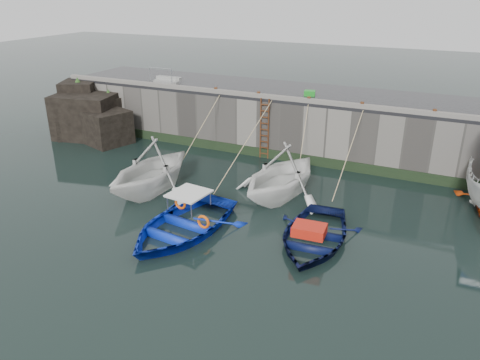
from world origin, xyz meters
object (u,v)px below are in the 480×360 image
at_px(bollard_c, 309,99).
at_px(bollard_e, 434,112).
at_px(boat_near_blue, 182,231).
at_px(fish_crate, 310,93).
at_px(boat_near_white, 152,190).
at_px(boat_near_blacktrim, 280,196).
at_px(bollard_a, 216,90).
at_px(bollard_b, 259,94).
at_px(boat_near_navy, 313,241).
at_px(ladder, 264,129).
at_px(bollard_d, 362,105).

bearing_deg(bollard_c, bollard_e, 0.00).
bearing_deg(boat_near_blue, fish_crate, 88.40).
distance_m(boat_near_white, boat_near_blacktrim, 5.74).
bearing_deg(boat_near_blacktrim, bollard_e, 50.51).
bearing_deg(bollard_a, fish_crate, 16.49).
xyz_separation_m(bollard_b, bollard_c, (2.70, 0.00, 0.00)).
bearing_deg(boat_near_navy, boat_near_white, 166.92).
xyz_separation_m(boat_near_white, boat_near_blacktrim, (5.41, 1.91, 0.00)).
relative_size(ladder, fish_crate, 5.73).
bearing_deg(boat_near_blue, boat_near_navy, 23.58).
xyz_separation_m(ladder, boat_near_navy, (4.95, -7.28, -1.59)).
bearing_deg(bollard_c, boat_near_blacktrim, -86.08).
height_order(fish_crate, bollard_a, bollard_a).
bearing_deg(fish_crate, boat_near_navy, -84.25).
xyz_separation_m(bollard_b, bollard_d, (5.30, 0.00, 0.00)).
xyz_separation_m(fish_crate, bollard_c, (0.41, -1.42, 0.01)).
bearing_deg(boat_near_navy, bollard_d, 86.85).
bearing_deg(ladder, boat_near_blacktrim, -58.88).
relative_size(boat_near_blue, bollard_c, 18.90).
relative_size(boat_near_blue, boat_near_navy, 1.12).
xyz_separation_m(boat_near_blue, bollard_b, (-0.81, 9.04, 3.30)).
distance_m(ladder, bollard_e, 8.19).
bearing_deg(bollard_d, fish_crate, 154.76).
xyz_separation_m(boat_near_white, bollard_b, (2.40, 6.40, 3.30)).
height_order(bollard_a, bollard_b, same).
height_order(bollard_a, bollard_d, same).
bearing_deg(ladder, boat_near_blue, -87.98).
relative_size(bollard_a, bollard_b, 1.00).
bearing_deg(boat_near_white, ladder, 67.78).
distance_m(boat_near_blue, bollard_b, 9.66).
bearing_deg(boat_near_white, bollard_c, 54.78).
bearing_deg(bollard_b, bollard_a, 180.00).
distance_m(boat_near_white, bollard_d, 10.54).
xyz_separation_m(boat_near_navy, bollard_d, (-0.15, 7.61, 3.30)).
distance_m(bollard_c, bollard_d, 2.60).
xyz_separation_m(boat_near_blue, boat_near_blacktrim, (2.20, 4.55, 0.00)).
xyz_separation_m(ladder, bollard_c, (2.20, 0.34, 1.71)).
bearing_deg(boat_near_white, boat_near_blue, -36.11).
relative_size(ladder, bollard_c, 11.43).
height_order(bollard_a, bollard_e, same).
relative_size(boat_near_blacktrim, bollard_c, 18.03).
bearing_deg(boat_near_navy, bollard_e, 63.89).
xyz_separation_m(boat_near_blue, boat_near_navy, (4.64, 1.43, 0.00)).
relative_size(fish_crate, bollard_d, 2.00).
bearing_deg(bollard_e, boat_near_blue, -130.40).
relative_size(boat_near_blacktrim, fish_crate, 9.03).
distance_m(boat_near_blacktrim, fish_crate, 6.80).
distance_m(bollard_b, bollard_e, 8.50).
bearing_deg(boat_near_blacktrim, boat_near_blue, -104.55).
distance_m(boat_near_blue, bollard_a, 10.18).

